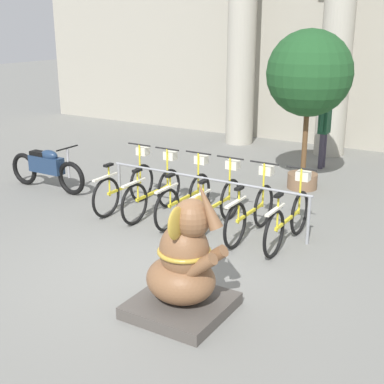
# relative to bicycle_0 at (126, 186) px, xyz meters

# --- Properties ---
(ground_plane) EXTENTS (60.00, 60.00, 0.00)m
(ground_plane) POSITION_rel_bicycle_0_xyz_m (1.81, -1.82, -0.42)
(ground_plane) COLOR slate
(building_facade) EXTENTS (20.00, 0.20, 6.00)m
(building_facade) POSITION_rel_bicycle_0_xyz_m (1.81, 6.78, 2.58)
(building_facade) COLOR #A39E8E
(building_facade) RESTS_ON ground_plane
(column_left) EXTENTS (0.92, 0.92, 5.16)m
(column_left) POSITION_rel_bicycle_0_xyz_m (-0.68, 5.78, 2.21)
(column_left) COLOR #ADA899
(column_left) RESTS_ON ground_plane
(column_middle) EXTENTS (0.92, 0.92, 5.16)m
(column_middle) POSITION_rel_bicycle_0_xyz_m (1.81, 5.78, 2.21)
(column_middle) COLOR #ADA899
(column_middle) RESTS_ON ground_plane
(bike_rack) EXTENTS (3.64, 0.05, 0.77)m
(bike_rack) POSITION_rel_bicycle_0_xyz_m (1.52, 0.13, 0.19)
(bike_rack) COLOR gray
(bike_rack) RESTS_ON ground_plane
(bicycle_0) EXTENTS (0.48, 1.69, 1.08)m
(bicycle_0) POSITION_rel_bicycle_0_xyz_m (0.00, 0.00, 0.00)
(bicycle_0) COLOR black
(bicycle_0) RESTS_ON ground_plane
(bicycle_1) EXTENTS (0.48, 1.69, 1.08)m
(bicycle_1) POSITION_rel_bicycle_0_xyz_m (0.61, -0.02, 0.00)
(bicycle_1) COLOR black
(bicycle_1) RESTS_ON ground_plane
(bicycle_2) EXTENTS (0.48, 1.69, 1.08)m
(bicycle_2) POSITION_rel_bicycle_0_xyz_m (1.22, 0.02, 0.00)
(bicycle_2) COLOR black
(bicycle_2) RESTS_ON ground_plane
(bicycle_3) EXTENTS (0.48, 1.69, 1.08)m
(bicycle_3) POSITION_rel_bicycle_0_xyz_m (1.82, 0.00, 0.00)
(bicycle_3) COLOR black
(bicycle_3) RESTS_ON ground_plane
(bicycle_4) EXTENTS (0.48, 1.69, 1.08)m
(bicycle_4) POSITION_rel_bicycle_0_xyz_m (2.43, -0.01, 0.00)
(bicycle_4) COLOR black
(bicycle_4) RESTS_ON ground_plane
(bicycle_5) EXTENTS (0.48, 1.69, 1.08)m
(bicycle_5) POSITION_rel_bicycle_0_xyz_m (3.04, -0.02, 0.00)
(bicycle_5) COLOR black
(bicycle_5) RESTS_ON ground_plane
(elephant_statue) EXTENTS (1.05, 1.05, 1.62)m
(elephant_statue) POSITION_rel_bicycle_0_xyz_m (2.77, -2.48, 0.13)
(elephant_statue) COLOR #4C4742
(elephant_statue) RESTS_ON ground_plane
(motorcycle) EXTENTS (1.93, 0.55, 0.92)m
(motorcycle) POSITION_rel_bicycle_0_xyz_m (-1.99, 0.06, 0.03)
(motorcycle) COLOR black
(motorcycle) RESTS_ON ground_plane
(person_pedestrian) EXTENTS (0.22, 0.47, 1.62)m
(person_pedestrian) POSITION_rel_bicycle_0_xyz_m (2.07, 4.45, 0.55)
(person_pedestrian) COLOR #383342
(person_pedestrian) RESTS_ON ground_plane
(potted_tree) EXTENTS (1.61, 1.61, 3.05)m
(potted_tree) POSITION_rel_bicycle_0_xyz_m (2.25, 2.75, 1.77)
(potted_tree) COLOR brown
(potted_tree) RESTS_ON ground_plane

